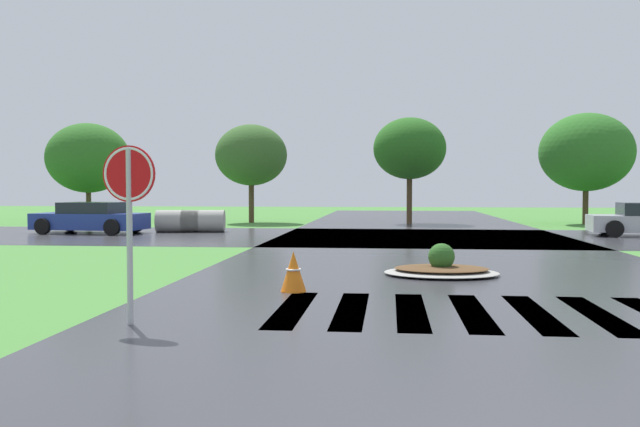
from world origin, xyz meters
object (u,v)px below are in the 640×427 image
at_px(drainage_pipe_stack, 191,221).
at_px(traffic_cone, 293,272).
at_px(median_island, 441,269).
at_px(stop_sign, 129,192).
at_px(car_white_sedan, 91,218).

xyz_separation_m(drainage_pipe_stack, traffic_cone, (6.54, -15.45, -0.11)).
distance_m(median_island, traffic_cone, 3.77).
relative_size(median_island, drainage_pipe_stack, 0.83).
height_order(median_island, drainage_pipe_stack, drainage_pipe_stack).
relative_size(stop_sign, car_white_sedan, 0.53).
height_order(stop_sign, traffic_cone, stop_sign).
height_order(car_white_sedan, drainage_pipe_stack, car_white_sedan).
distance_m(median_island, car_white_sedan, 17.66).
xyz_separation_m(stop_sign, drainage_pipe_stack, (-4.76, 18.54, -1.34)).
bearing_deg(drainage_pipe_stack, stop_sign, -75.61).
bearing_deg(car_white_sedan, drainage_pipe_stack, -156.93).
bearing_deg(car_white_sedan, stop_sign, 122.55).
bearing_deg(drainage_pipe_stack, traffic_cone, -67.05).
bearing_deg(traffic_cone, stop_sign, -120.02).
bearing_deg(traffic_cone, car_white_sedan, 125.90).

